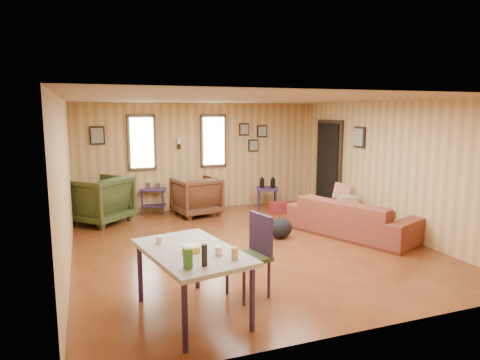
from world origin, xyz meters
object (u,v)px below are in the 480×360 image
Objects in this scene: recliner_green at (99,198)px; dining_table at (192,256)px; recliner_brown at (196,194)px; end_table at (154,196)px; sofa at (352,211)px; side_table at (267,187)px.

recliner_green is 4.57m from dining_table.
recliner_green reaches higher than recliner_brown.
recliner_green is 1.53× the size of end_table.
sofa is 1.44× the size of dining_table.
side_table is at bearing -10.33° from sofa.
dining_table is (-3.42, -1.99, 0.23)m from sofa.
dining_table is (-1.20, -4.48, 0.22)m from recliner_brown.
recliner_brown is at bearing 63.73° from dining_table.
recliner_green is 0.65× the size of dining_table.
dining_table is at bearing -122.60° from side_table.
sofa is 2.55m from side_table.
recliner_green is at bearing 88.58° from dining_table.
dining_table is (-0.38, -5.01, 0.30)m from end_table.
recliner_brown reaches higher than sofa.
recliner_green is 1.27m from end_table.
end_table is at bearing 22.38° from sofa.
end_table is at bearing -43.83° from recliner_brown.
end_table is at bearing 168.06° from side_table.
sofa is 2.52× the size of recliner_brown.
recliner_brown is 1.20× the size of side_table.
dining_table is at bearing 56.14° from recliner_green.
sofa is at bearing 120.91° from recliner_brown.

